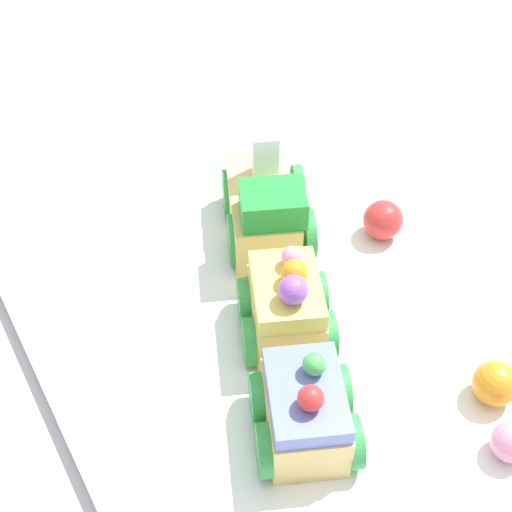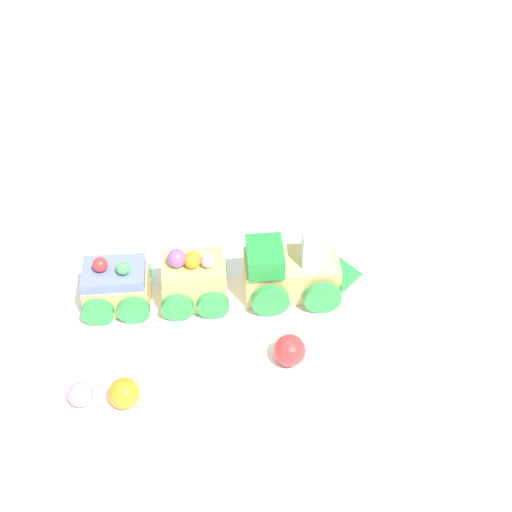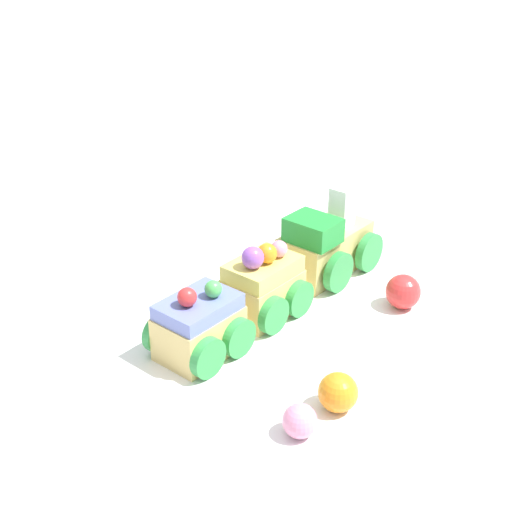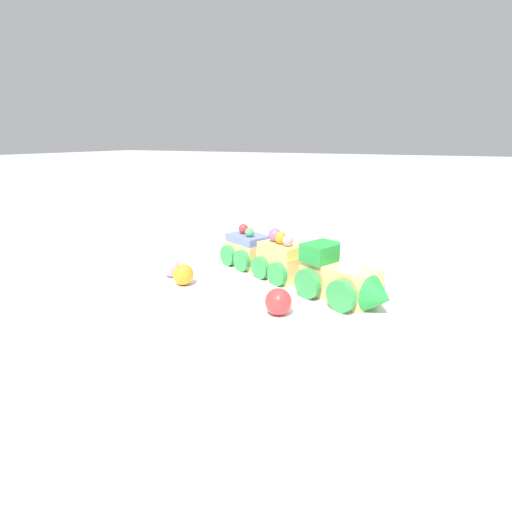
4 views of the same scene
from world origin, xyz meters
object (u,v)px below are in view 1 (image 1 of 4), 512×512
gumball_orange (496,383)px  gumball_pink (511,442)px  cake_car_lemon (286,308)px  gumball_red (383,220)px  cake_car_blueberry (305,413)px  cake_train_locomotive (266,200)px

gumball_orange → gumball_pink: gumball_orange is taller
cake_car_lemon → gumball_red: cake_car_lemon is taller
cake_car_blueberry → gumball_red: 0.19m
gumball_red → cake_car_lemon: bearing=110.8°
gumball_red → gumball_pink: size_ratio=1.28×
cake_car_lemon → cake_car_blueberry: (-0.07, 0.03, -0.00)m
cake_train_locomotive → gumball_pink: 0.25m
cake_train_locomotive → gumball_red: size_ratio=4.17×
cake_car_lemon → gumball_orange: cake_car_lemon is taller
cake_car_lemon → gumball_pink: 0.16m
cake_train_locomotive → cake_car_lemon: (-0.10, 0.04, -0.00)m
cake_car_lemon → gumball_orange: size_ratio=2.99×
cake_car_lemon → gumball_orange: (-0.11, -0.09, -0.01)m
cake_train_locomotive → gumball_red: 0.09m
gumball_orange → gumball_red: 0.16m
cake_car_lemon → gumball_pink: cake_car_lemon is taller
cake_car_lemon → cake_car_blueberry: size_ratio=1.00×
cake_car_lemon → gumball_red: (0.05, -0.12, -0.01)m
cake_car_blueberry → gumball_orange: size_ratio=2.99×
cake_car_lemon → cake_car_blueberry: bearing=179.9°
gumball_orange → gumball_red: bearing=-11.2°
gumball_red → gumball_pink: 0.20m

